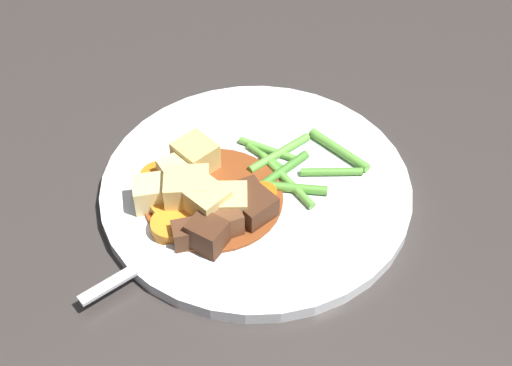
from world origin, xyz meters
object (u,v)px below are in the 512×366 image
Objects in this scene: carrot_slice_0 at (168,208)px; meat_chunk_0 at (190,234)px; meat_chunk_4 at (226,219)px; potato_chunk_3 at (229,204)px; meat_chunk_3 at (243,196)px; carrot_slice_2 at (260,196)px; carrot_slice_1 at (171,226)px; dinner_plate at (256,188)px; potato_chunk_1 at (206,204)px; potato_chunk_2 at (187,192)px; potato_chunk_5 at (149,194)px; potato_chunk_0 at (178,174)px; carrot_slice_3 at (160,177)px; potato_chunk_4 at (196,157)px; fork at (178,244)px; meat_chunk_1 at (253,207)px; meat_chunk_2 at (207,235)px.

meat_chunk_0 is at bearing 103.22° from carrot_slice_0.
meat_chunk_4 is at bearing -174.19° from meat_chunk_0.
meat_chunk_4 reaches higher than carrot_slice_0.
potato_chunk_3 is 0.02m from meat_chunk_3.
carrot_slice_0 is 0.04m from meat_chunk_0.
carrot_slice_1 is at bearing 6.20° from carrot_slice_2.
carrot_slice_0 is (0.09, 0.01, 0.01)m from dinner_plate.
carrot_slice_1 is at bearing 7.99° from potato_chunk_1.
potato_chunk_5 is at bearing -21.22° from potato_chunk_2.
carrot_slice_2 is 0.10m from potato_chunk_5.
potato_chunk_3 is (-0.03, 0.05, 0.00)m from potato_chunk_0.
meat_chunk_4 is (0.01, 0.01, -0.00)m from potato_chunk_3.
carrot_slice_3 is at bearing -65.68° from potato_chunk_2.
potato_chunk_4 is at bearing -149.01° from potato_chunk_5.
carrot_slice_0 is 0.91× the size of potato_chunk_3.
carrot_slice_1 is 0.05m from potato_chunk_3.
potato_chunk_3 is at bearing 40.05° from dinner_plate.
potato_chunk_2 is 0.23× the size of fork.
meat_chunk_1 is at bearing 174.59° from carrot_slice_1.
dinner_plate is 10.22× the size of meat_chunk_4.
potato_chunk_1 is at bearing -57.30° from meat_chunk_4.
potato_chunk_4 is at bearing -67.24° from meat_chunk_1.
meat_chunk_2 is (-0.04, 0.06, 0.00)m from potato_chunk_5.
meat_chunk_4 is at bearing 14.60° from meat_chunk_1.
meat_chunk_3 is at bearing -157.69° from fork.
meat_chunk_0 is 0.86× the size of meat_chunk_1.
meat_chunk_3 is (-0.03, 0.06, -0.01)m from potato_chunk_4.
fork is (0.05, 0.02, -0.01)m from potato_chunk_3.
carrot_slice_0 is at bearing 87.36° from carrot_slice_3.
potato_chunk_3 reaches higher than fork.
carrot_slice_0 is 0.04m from potato_chunk_0.
potato_chunk_4 is (-0.02, -0.01, 0.00)m from potato_chunk_0.
potato_chunk_2 is (0.06, -0.01, 0.01)m from carrot_slice_2.
potato_chunk_3 is 0.02m from meat_chunk_1.
potato_chunk_5 reaches higher than fork.
carrot_slice_3 is at bearing -28.85° from potato_chunk_0.
meat_chunk_1 is at bearing 157.68° from carrot_slice_0.
carrot_slice_1 is 0.02m from fork.
potato_chunk_1 is at bearing 151.01° from carrot_slice_0.
potato_chunk_0 is 0.07m from meat_chunk_4.
potato_chunk_1 is (-0.01, 0.05, 0.00)m from potato_chunk_0.
potato_chunk_4 is 1.15× the size of meat_chunk_2.
potato_chunk_2 is at bearing -103.51° from meat_chunk_0.
dinner_plate is at bearing -148.04° from meat_chunk_0.
meat_chunk_4 is at bearing 121.89° from potato_chunk_2.
potato_chunk_2 reaches higher than carrot_slice_3.
meat_chunk_2 reaches higher than meat_chunk_0.
potato_chunk_0 is at bearing -69.82° from meat_chunk_4.
potato_chunk_4 reaches higher than meat_chunk_0.
carrot_slice_0 is 0.97× the size of meat_chunk_2.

